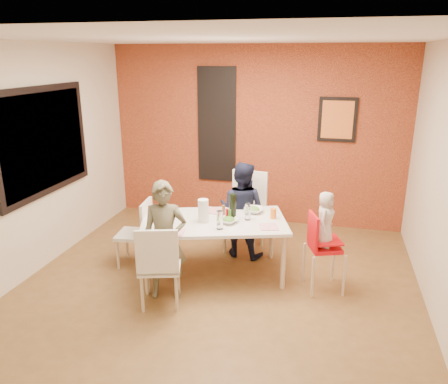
% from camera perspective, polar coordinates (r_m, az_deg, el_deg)
% --- Properties ---
extents(ground, '(4.50, 4.50, 0.00)m').
position_cam_1_polar(ground, '(5.13, -0.84, -12.26)').
color(ground, brown).
rests_on(ground, ground).
extents(ceiling, '(4.50, 4.50, 0.02)m').
position_cam_1_polar(ceiling, '(4.45, -1.01, 19.49)').
color(ceiling, white).
rests_on(ceiling, wall_back).
extents(wall_back, '(4.50, 0.02, 2.70)m').
position_cam_1_polar(wall_back, '(6.75, 4.11, 7.30)').
color(wall_back, beige).
rests_on(wall_back, ground).
extents(wall_front, '(4.50, 0.02, 2.70)m').
position_cam_1_polar(wall_front, '(2.64, -13.96, -10.07)').
color(wall_front, beige).
rests_on(wall_front, ground).
extents(wall_left, '(0.02, 4.50, 2.70)m').
position_cam_1_polar(wall_left, '(5.62, -23.72, 3.73)').
color(wall_left, beige).
rests_on(wall_left, ground).
extents(brick_accent_wall, '(4.50, 0.02, 2.70)m').
position_cam_1_polar(brick_accent_wall, '(6.73, 4.08, 7.27)').
color(brick_accent_wall, maroon).
rests_on(brick_accent_wall, ground).
extents(picture_window_frame, '(0.05, 1.70, 1.30)m').
position_cam_1_polar(picture_window_frame, '(5.71, -22.53, 6.15)').
color(picture_window_frame, black).
rests_on(picture_window_frame, wall_left).
extents(picture_window_pane, '(0.02, 1.55, 1.15)m').
position_cam_1_polar(picture_window_pane, '(5.70, -22.40, 6.15)').
color(picture_window_pane, black).
rests_on(picture_window_pane, wall_left).
extents(glassblock_strip, '(0.55, 0.03, 1.70)m').
position_cam_1_polar(glassblock_strip, '(6.82, -0.94, 8.72)').
color(glassblock_strip, silver).
rests_on(glassblock_strip, wall_back).
extents(glassblock_surround, '(0.60, 0.03, 1.76)m').
position_cam_1_polar(glassblock_surround, '(6.82, -0.95, 8.72)').
color(glassblock_surround, black).
rests_on(glassblock_surround, wall_back).
extents(art_print_frame, '(0.54, 0.03, 0.64)m').
position_cam_1_polar(art_print_frame, '(6.56, 14.59, 9.14)').
color(art_print_frame, black).
rests_on(art_print_frame, wall_back).
extents(art_print_canvas, '(0.44, 0.01, 0.54)m').
position_cam_1_polar(art_print_canvas, '(6.55, 14.59, 9.12)').
color(art_print_canvas, orange).
rests_on(art_print_canvas, wall_back).
extents(dining_table, '(1.87, 1.39, 0.70)m').
position_cam_1_polar(dining_table, '(5.13, -1.33, -4.35)').
color(dining_table, silver).
rests_on(dining_table, ground).
extents(chair_near, '(0.53, 0.53, 0.92)m').
position_cam_1_polar(chair_near, '(4.57, -8.50, -9.13)').
color(chair_near, silver).
rests_on(chair_near, ground).
extents(chair_far, '(0.55, 0.55, 1.05)m').
position_cam_1_polar(chair_far, '(5.89, 2.95, -1.89)').
color(chair_far, white).
rests_on(chair_far, ground).
extents(chair_left, '(0.43, 0.43, 0.85)m').
position_cam_1_polar(chair_left, '(5.52, -11.01, -4.84)').
color(chair_left, beige).
rests_on(chair_left, ground).
extents(high_chair, '(0.48, 0.48, 0.91)m').
position_cam_1_polar(high_chair, '(4.96, 12.61, -6.74)').
color(high_chair, red).
rests_on(high_chair, ground).
extents(child_near, '(0.54, 0.42, 1.31)m').
position_cam_1_polar(child_near, '(4.72, -7.74, -6.32)').
color(child_near, brown).
rests_on(child_near, ground).
extents(child_far, '(0.68, 0.57, 1.26)m').
position_cam_1_polar(child_far, '(5.65, 2.33, -2.31)').
color(child_far, black).
rests_on(child_far, ground).
extents(toddler, '(0.25, 0.34, 0.62)m').
position_cam_1_polar(toddler, '(4.86, 13.08, -3.47)').
color(toddler, beige).
rests_on(toddler, high_chair).
extents(plate_near_left, '(0.24, 0.24, 0.01)m').
position_cam_1_polar(plate_near_left, '(4.78, -6.58, -5.29)').
color(plate_near_left, white).
rests_on(plate_near_left, dining_table).
extents(plate_far_mid, '(0.24, 0.24, 0.01)m').
position_cam_1_polar(plate_far_mid, '(5.41, -1.58, -2.42)').
color(plate_far_mid, silver).
rests_on(plate_far_mid, dining_table).
extents(plate_near_right, '(0.25, 0.25, 0.01)m').
position_cam_1_polar(plate_near_right, '(4.93, 5.88, -4.57)').
color(plate_near_right, white).
rests_on(plate_near_right, dining_table).
extents(plate_far_left, '(0.24, 0.24, 0.01)m').
position_cam_1_polar(plate_far_left, '(5.46, -8.24, -2.40)').
color(plate_far_left, white).
rests_on(plate_far_left, dining_table).
extents(salad_bowl_a, '(0.27, 0.27, 0.05)m').
position_cam_1_polar(salad_bowl_a, '(5.03, 0.57, -3.74)').
color(salad_bowl_a, white).
rests_on(salad_bowl_a, dining_table).
extents(salad_bowl_b, '(0.25, 0.25, 0.06)m').
position_cam_1_polar(salad_bowl_b, '(5.36, 3.88, -2.37)').
color(salad_bowl_b, white).
rests_on(salad_bowl_b, dining_table).
extents(wine_bottle, '(0.08, 0.08, 0.31)m').
position_cam_1_polar(wine_bottle, '(5.08, 1.15, -1.98)').
color(wine_bottle, black).
rests_on(wine_bottle, dining_table).
extents(wine_glass_a, '(0.07, 0.07, 0.21)m').
position_cam_1_polar(wine_glass_a, '(4.83, -0.55, -3.67)').
color(wine_glass_a, white).
rests_on(wine_glass_a, dining_table).
extents(wine_glass_b, '(0.07, 0.07, 0.20)m').
position_cam_1_polar(wine_glass_b, '(5.10, 3.13, -2.60)').
color(wine_glass_b, silver).
rests_on(wine_glass_b, dining_table).
extents(paper_towel_roll, '(0.12, 0.12, 0.27)m').
position_cam_1_polar(paper_towel_roll, '(5.02, -2.73, -2.47)').
color(paper_towel_roll, silver).
rests_on(paper_towel_roll, dining_table).
extents(condiment_red, '(0.03, 0.03, 0.13)m').
position_cam_1_polar(condiment_red, '(5.11, 0.37, -2.92)').
color(condiment_red, red).
rests_on(condiment_red, dining_table).
extents(condiment_green, '(0.04, 0.04, 0.14)m').
position_cam_1_polar(condiment_green, '(5.08, 0.75, -3.02)').
color(condiment_green, '#397727').
rests_on(condiment_green, dining_table).
extents(condiment_brown, '(0.04, 0.04, 0.15)m').
position_cam_1_polar(condiment_brown, '(5.18, -0.07, -2.52)').
color(condiment_brown, brown).
rests_on(condiment_brown, dining_table).
extents(sippy_cup, '(0.07, 0.07, 0.12)m').
position_cam_1_polar(sippy_cup, '(5.18, 6.45, -2.81)').
color(sippy_cup, orange).
rests_on(sippy_cup, dining_table).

